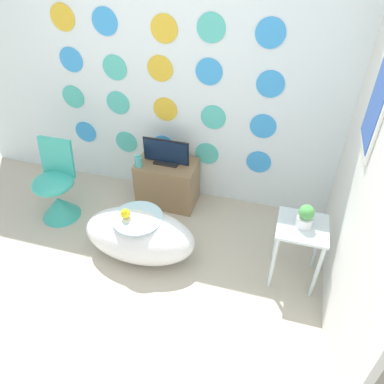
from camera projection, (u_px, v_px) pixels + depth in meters
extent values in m
plane|color=#BCB29E|center=(100.00, 312.00, 2.92)|extent=(12.00, 12.00, 0.00)
cube|color=white|center=(163.00, 72.00, 3.35)|extent=(4.34, 0.04, 2.60)
cylinder|color=#3899E5|center=(86.00, 132.00, 3.99)|extent=(0.24, 0.01, 0.24)
cylinder|color=#4CBFB2|center=(126.00, 142.00, 3.92)|extent=(0.24, 0.01, 0.24)
cylinder|color=#3899E5|center=(164.00, 146.00, 3.81)|extent=(0.24, 0.01, 0.24)
cylinder|color=#4CBFB2|center=(207.00, 154.00, 3.72)|extent=(0.24, 0.01, 0.24)
cylinder|color=#3899E5|center=(259.00, 162.00, 3.62)|extent=(0.24, 0.01, 0.24)
cylinder|color=#4CBFB2|center=(73.00, 97.00, 3.75)|extent=(0.24, 0.01, 0.24)
cylinder|color=#4CBFB2|center=(118.00, 103.00, 3.65)|extent=(0.24, 0.01, 0.24)
cylinder|color=gold|center=(165.00, 109.00, 3.55)|extent=(0.24, 0.01, 0.24)
cylinder|color=#4CBFB2|center=(213.00, 117.00, 3.46)|extent=(0.24, 0.01, 0.24)
cylinder|color=#3899E5|center=(263.00, 126.00, 3.37)|extent=(0.24, 0.01, 0.24)
cylinder|color=#3899E5|center=(71.00, 60.00, 3.50)|extent=(0.24, 0.01, 0.24)
cylinder|color=#4CBFB2|center=(115.00, 68.00, 3.43)|extent=(0.24, 0.01, 0.24)
cylinder|color=gold|center=(160.00, 69.00, 3.31)|extent=(0.24, 0.01, 0.24)
cylinder|color=#3899E5|center=(209.00, 72.00, 3.20)|extent=(0.24, 0.01, 0.24)
cylinder|color=#3899E5|center=(270.00, 84.00, 3.12)|extent=(0.24, 0.01, 0.24)
cylinder|color=gold|center=(62.00, 17.00, 3.27)|extent=(0.24, 0.01, 0.24)
cylinder|color=#3899E5|center=(105.00, 21.00, 3.19)|extent=(0.24, 0.01, 0.24)
cylinder|color=gold|center=(164.00, 29.00, 3.09)|extent=(0.24, 0.01, 0.24)
cylinder|color=#4CBFB2|center=(211.00, 28.00, 2.98)|extent=(0.24, 0.01, 0.24)
cylinder|color=#3899E5|center=(270.00, 33.00, 2.88)|extent=(0.24, 0.01, 0.24)
cube|color=silver|center=(371.00, 148.00, 2.36)|extent=(0.04, 2.64, 2.60)
cube|color=white|center=(377.00, 105.00, 2.27)|extent=(0.02, 0.44, 0.60)
cube|color=#3359B2|center=(375.00, 105.00, 2.27)|extent=(0.01, 0.36, 0.52)
ellipsoid|color=white|center=(140.00, 235.00, 3.25)|extent=(0.99, 0.52, 0.46)
cylinder|color=#B2DBEA|center=(137.00, 218.00, 3.12)|extent=(0.43, 0.43, 0.01)
sphere|color=yellow|center=(126.00, 214.00, 3.07)|extent=(0.08, 0.08, 0.08)
sphere|color=yellow|center=(124.00, 212.00, 3.04)|extent=(0.05, 0.05, 0.05)
cone|color=orange|center=(123.00, 214.00, 3.02)|extent=(0.02, 0.02, 0.02)
cone|color=#38B2A3|center=(60.00, 207.00, 3.72)|extent=(0.38, 0.38, 0.22)
ellipsoid|color=#38B2A3|center=(53.00, 183.00, 3.54)|extent=(0.40, 0.40, 0.14)
cube|color=#38B2A3|center=(57.00, 157.00, 3.53)|extent=(0.34, 0.09, 0.39)
cube|color=#8E704C|center=(168.00, 182.00, 3.82)|extent=(0.59, 0.37, 0.48)
cube|color=white|center=(161.00, 186.00, 3.63)|extent=(0.50, 0.01, 0.13)
cube|color=black|center=(166.00, 162.00, 3.66)|extent=(0.24, 0.12, 0.02)
cube|color=black|center=(166.00, 151.00, 3.59)|extent=(0.46, 0.01, 0.25)
cube|color=#0F1E38|center=(166.00, 152.00, 3.58)|extent=(0.44, 0.01, 0.23)
cylinder|color=#51B2AD|center=(138.00, 161.00, 3.60)|extent=(0.08, 0.08, 0.10)
cylinder|color=#51B2AD|center=(138.00, 156.00, 3.56)|extent=(0.04, 0.04, 0.03)
cube|color=silver|center=(303.00, 227.00, 2.83)|extent=(0.38, 0.37, 0.02)
cylinder|color=silver|center=(273.00, 263.00, 2.94)|extent=(0.03, 0.03, 0.56)
cylinder|color=silver|center=(317.00, 272.00, 2.87)|extent=(0.03, 0.03, 0.56)
cylinder|color=silver|center=(277.00, 236.00, 3.17)|extent=(0.03, 0.03, 0.56)
cylinder|color=silver|center=(318.00, 243.00, 3.10)|extent=(0.03, 0.03, 0.56)
cylinder|color=white|center=(304.00, 221.00, 2.80)|extent=(0.12, 0.12, 0.09)
sphere|color=#4C9E4C|center=(307.00, 212.00, 2.74)|extent=(0.12, 0.12, 0.12)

